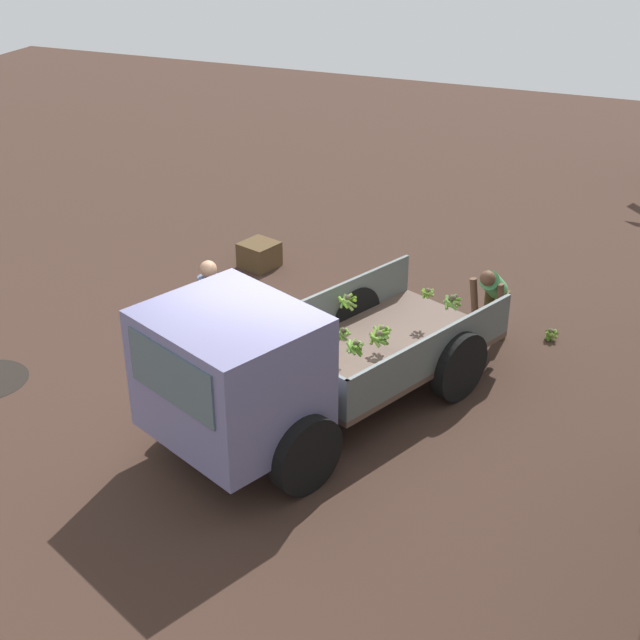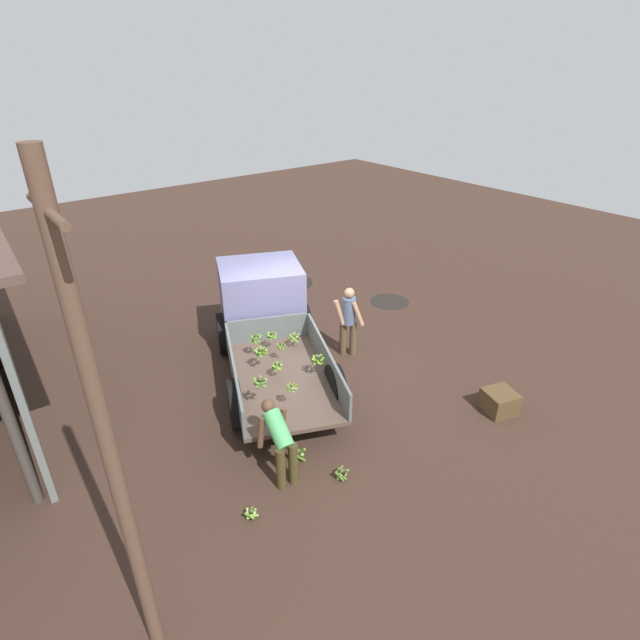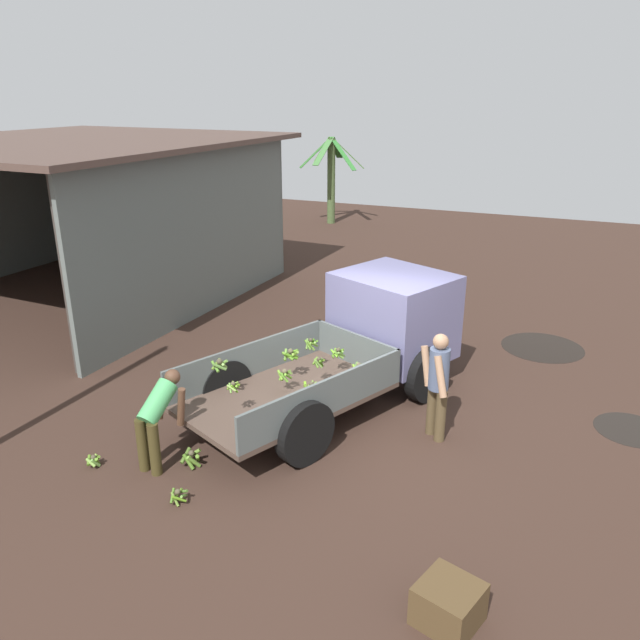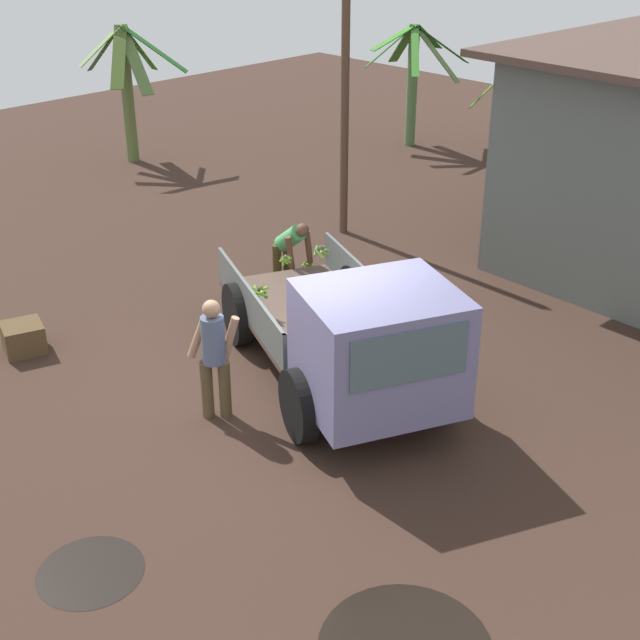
{
  "view_description": "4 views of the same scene",
  "coord_description": "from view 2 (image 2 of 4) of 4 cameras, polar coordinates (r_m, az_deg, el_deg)",
  "views": [
    {
      "loc": [
        8.74,
        3.99,
        6.37
      ],
      "look_at": [
        -0.63,
        0.23,
        0.99
      ],
      "focal_mm": 50.0,
      "sensor_mm": 36.0,
      "label": 1
    },
    {
      "loc": [
        -7.7,
        5.29,
        6.03
      ],
      "look_at": [
        -0.87,
        -0.1,
        1.43
      ],
      "focal_mm": 28.0,
      "sensor_mm": 36.0,
      "label": 2
    },
    {
      "loc": [
        -8.6,
        -2.83,
        4.89
      ],
      "look_at": [
        0.32,
        0.92,
        1.29
      ],
      "focal_mm": 35.0,
      "sensor_mm": 36.0,
      "label": 3
    },
    {
      "loc": [
        7.43,
        -7.17,
        6.3
      ],
      "look_at": [
        0.33,
        -0.14,
        1.26
      ],
      "focal_mm": 50.0,
      "sensor_mm": 36.0,
      "label": 4
    }
  ],
  "objects": [
    {
      "name": "mud_patch_0",
      "position": [
        15.13,
        -3.9,
        4.29
      ],
      "size": [
        1.61,
        1.61,
        0.01
      ],
      "primitive_type": "cylinder",
      "color": "black",
      "rests_on": "ground"
    },
    {
      "name": "person_worker_loading",
      "position": [
        8.0,
        -4.65,
        -13.42
      ],
      "size": [
        0.77,
        0.56,
        1.29
      ],
      "rotation": [
        0.0,
        0.0,
        -0.11
      ],
      "color": "#41371A",
      "rests_on": "ground"
    },
    {
      "name": "cargo_truck",
      "position": [
        11.13,
        -6.33,
        0.97
      ],
      "size": [
        5.14,
        3.61,
        1.93
      ],
      "rotation": [
        0.0,
        0.0,
        -0.42
      ],
      "color": "brown",
      "rests_on": "ground"
    },
    {
      "name": "wooden_crate_0",
      "position": [
        10.22,
        19.83,
        -8.77
      ],
      "size": [
        0.71,
        0.71,
        0.43
      ],
      "primitive_type": "cube",
      "rotation": [
        0.0,
        0.0,
        1.26
      ],
      "color": "#503B22",
      "rests_on": "ground"
    },
    {
      "name": "banana_bunch_on_ground_1",
      "position": [
        7.92,
        -7.86,
        -21.01
      ],
      "size": [
        0.22,
        0.21,
        0.18
      ],
      "color": "#4E4633",
      "rests_on": "ground"
    },
    {
      "name": "person_foreground_visitor",
      "position": [
        11.03,
        3.28,
        0.16
      ],
      "size": [
        0.57,
        0.55,
        1.65
      ],
      "rotation": [
        0.0,
        0.0,
        2.37
      ],
      "color": "brown",
      "rests_on": "ground"
    },
    {
      "name": "banana_bunch_on_ground_2",
      "position": [
        8.66,
        -2.54,
        -15.07
      ],
      "size": [
        0.29,
        0.3,
        0.25
      ],
      "color": "brown",
      "rests_on": "ground"
    },
    {
      "name": "ground",
      "position": [
        11.11,
        -3.2,
        -5.06
      ],
      "size": [
        36.0,
        36.0,
        0.0
      ],
      "primitive_type": "plane",
      "color": "#3A271F"
    },
    {
      "name": "utility_pole",
      "position": [
        5.02,
        -22.83,
        -14.12
      ],
      "size": [
        0.98,
        0.16,
        5.54
      ],
      "color": "brown",
      "rests_on": "ground"
    },
    {
      "name": "banana_bunch_on_ground_0",
      "position": [
        8.38,
        2.47,
        -17.05
      ],
      "size": [
        0.24,
        0.24,
        0.21
      ],
      "color": "brown",
      "rests_on": "ground"
    },
    {
      "name": "mud_patch_1",
      "position": [
        14.03,
        7.93,
        2.11
      ],
      "size": [
        1.08,
        1.08,
        0.01
      ],
      "primitive_type": "cylinder",
      "color": "black",
      "rests_on": "ground"
    }
  ]
}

